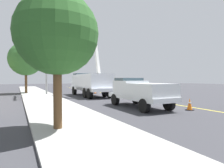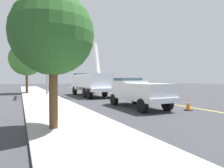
# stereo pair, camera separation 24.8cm
# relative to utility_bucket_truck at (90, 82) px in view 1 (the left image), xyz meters

# --- Properties ---
(ground) EXTENTS (120.00, 120.00, 0.00)m
(ground) POSITION_rel_utility_bucket_truck_xyz_m (0.32, -3.36, -1.61)
(ground) COLOR #38383D
(sidewalk_far_side) EXTENTS (60.10, 6.19, 0.12)m
(sidewalk_far_side) POSITION_rel_utility_bucket_truck_xyz_m (0.70, 5.30, -1.55)
(sidewalk_far_side) COLOR #9E9E99
(sidewalk_far_side) RESTS_ON ground
(lane_centre_stripe) EXTENTS (49.96, 2.32, 0.01)m
(lane_centre_stripe) POSITION_rel_utility_bucket_truck_xyz_m (0.32, -3.36, -1.61)
(lane_centre_stripe) COLOR yellow
(lane_centre_stripe) RESTS_ON ground
(utility_bucket_truck) EXTENTS (8.30, 2.88, 6.94)m
(utility_bucket_truck) POSITION_rel_utility_bucket_truck_xyz_m (0.00, 0.00, 0.00)
(utility_bucket_truck) COLOR white
(utility_bucket_truck) RESTS_ON ground
(service_pickup_truck) EXTENTS (5.69, 2.38, 2.06)m
(service_pickup_truck) POSITION_rel_utility_bucket_truck_xyz_m (-10.04, 0.42, -0.50)
(service_pickup_truck) COLOR silver
(service_pickup_truck) RESTS_ON ground
(passing_minivan) EXTENTS (4.88, 2.12, 1.69)m
(passing_minivan) POSITION_rel_utility_bucket_truck_xyz_m (5.80, -6.75, -0.64)
(passing_minivan) COLOR tan
(passing_minivan) RESTS_ON ground
(traffic_cone_leading) EXTENTS (0.40, 0.40, 0.77)m
(traffic_cone_leading) POSITION_rel_utility_bucket_truck_xyz_m (-12.45, -1.66, -1.23)
(traffic_cone_leading) COLOR black
(traffic_cone_leading) RESTS_ON ground
(traffic_cone_mid_front) EXTENTS (0.40, 0.40, 0.88)m
(traffic_cone_mid_front) POSITION_rel_utility_bucket_truck_xyz_m (-7.16, -1.69, -1.18)
(traffic_cone_mid_front) COLOR black
(traffic_cone_mid_front) RESTS_ON ground
(traffic_cone_mid_rear) EXTENTS (0.40, 0.40, 0.86)m
(traffic_cone_mid_rear) POSITION_rel_utility_bucket_truck_xyz_m (-1.01, -2.07, -1.19)
(traffic_cone_mid_rear) COLOR black
(traffic_cone_mid_rear) RESTS_ON ground
(traffic_cone_trailing) EXTENTS (0.40, 0.40, 0.76)m
(traffic_cone_trailing) POSITION_rel_utility_bucket_truck_xyz_m (3.16, -2.04, -1.24)
(traffic_cone_trailing) COLOR black
(traffic_cone_trailing) RESTS_ON ground
(traffic_signal_mast) EXTENTS (5.60, 0.72, 7.78)m
(traffic_signal_mast) POSITION_rel_utility_bucket_truck_xyz_m (1.94, 4.23, 4.00)
(traffic_signal_mast) COLOR gray
(traffic_signal_mast) RESTS_ON ground
(street_tree_left) EXTENTS (3.10, 3.10, 5.23)m
(street_tree_left) POSITION_rel_utility_bucket_truck_xyz_m (-13.34, 6.80, 2.04)
(street_tree_left) COLOR brown
(street_tree_left) RESTS_ON ground
(street_tree_right) EXTENTS (4.43, 4.43, 6.87)m
(street_tree_right) POSITION_rel_utility_bucket_truck_xyz_m (7.37, 6.18, 3.03)
(street_tree_right) COLOR brown
(street_tree_right) RESTS_ON ground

